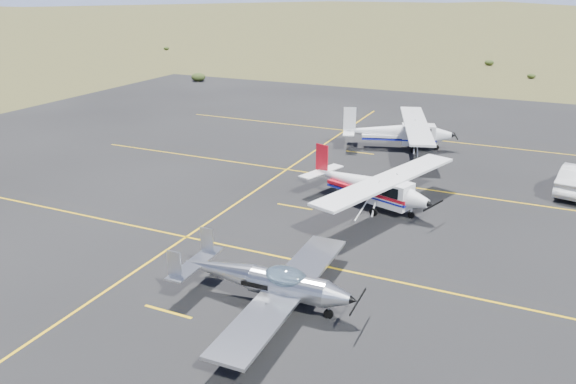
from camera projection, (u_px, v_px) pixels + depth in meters
The scene contains 5 objects.
ground at pixel (286, 285), 21.65m from camera, with size 1600.00×1600.00×0.00m, color #383D1C.
apron at pixel (346, 220), 27.62m from camera, with size 72.00×72.00×0.02m, color black.
aircraft_low_wing at pixel (269, 281), 20.00m from camera, with size 6.50×9.09×1.98m.
aircraft_cessna at pixel (370, 184), 28.94m from camera, with size 7.31×10.51×2.69m.
aircraft_plain at pixel (399, 131), 39.10m from camera, with size 7.60×11.16×2.85m.
Camera 1 is at (8.03, -17.28, 10.90)m, focal length 35.00 mm.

